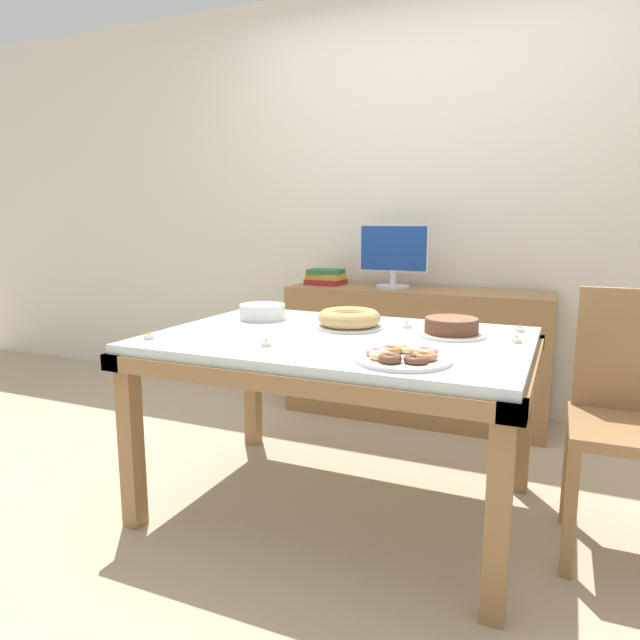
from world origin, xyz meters
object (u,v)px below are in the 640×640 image
at_px(tealight_right_edge, 407,325).
at_px(plate_stack, 262,312).
at_px(chair, 634,410).
at_px(cake_chocolate_round, 451,328).
at_px(pastry_platter, 403,357).
at_px(cake_golden_bundt, 349,319).
at_px(tealight_centre, 266,343).
at_px(tealight_left_edge, 520,329).
at_px(computer_monitor, 393,256).
at_px(book_stack, 326,277).
at_px(tealight_near_front, 149,337).
at_px(tealight_near_cakes, 516,340).

bearing_deg(tealight_right_edge, plate_stack, -174.67).
xyz_separation_m(chair, cake_chocolate_round, (-0.65, 0.03, 0.24)).
height_order(chair, plate_stack, chair).
bearing_deg(pastry_platter, plate_stack, 147.28).
xyz_separation_m(cake_chocolate_round, tealight_right_edge, (-0.21, 0.10, -0.02)).
distance_m(chair, cake_golden_bundt, 1.11).
distance_m(plate_stack, tealight_right_edge, 0.67).
xyz_separation_m(plate_stack, tealight_centre, (0.29, -0.50, -0.02)).
xyz_separation_m(tealight_left_edge, tealight_right_edge, (-0.45, -0.10, 0.00)).
height_order(computer_monitor, book_stack, computer_monitor).
relative_size(plate_stack, tealight_centre, 5.25).
height_order(cake_chocolate_round, pastry_platter, cake_chocolate_round).
bearing_deg(tealight_centre, chair, 19.08).
bearing_deg(pastry_platter, computer_monitor, 107.63).
bearing_deg(book_stack, computer_monitor, -0.18).
bearing_deg(computer_monitor, book_stack, 179.82).
distance_m(cake_chocolate_round, tealight_right_edge, 0.23).
bearing_deg(cake_golden_bundt, pastry_platter, -52.29).
bearing_deg(tealight_left_edge, plate_stack, -171.90).
height_order(plate_stack, tealight_left_edge, plate_stack).
xyz_separation_m(cake_golden_bundt, tealight_near_front, (-0.62, -0.52, -0.03)).
xyz_separation_m(cake_golden_bundt, tealight_near_cakes, (0.67, -0.02, -0.03)).
distance_m(chair, computer_monitor, 1.69).
bearing_deg(chair, tealight_left_edge, 150.86).
bearing_deg(pastry_platter, chair, 32.08).
bearing_deg(tealight_left_edge, tealight_near_cakes, -88.42).
bearing_deg(cake_chocolate_round, chair, -2.81).
xyz_separation_m(tealight_left_edge, tealight_near_front, (-1.29, -0.73, 0.00)).
height_order(book_stack, pastry_platter, book_stack).
bearing_deg(tealight_right_edge, cake_golden_bundt, -152.90).
height_order(cake_golden_bundt, pastry_platter, cake_golden_bundt).
height_order(tealight_near_front, tealight_centre, same).
relative_size(tealight_near_front, tealight_centre, 1.00).
relative_size(plate_stack, tealight_near_front, 5.25).
bearing_deg(plate_stack, pastry_platter, -32.72).
bearing_deg(cake_golden_bundt, book_stack, 117.75).
relative_size(cake_chocolate_round, tealight_right_edge, 6.68).
bearing_deg(tealight_near_front, chair, 16.28).
relative_size(tealight_left_edge, tealight_right_edge, 1.00).
xyz_separation_m(plate_stack, tealight_near_front, (-0.18, -0.57, -0.02)).
bearing_deg(book_stack, plate_stack, -83.31).
xyz_separation_m(cake_chocolate_round, tealight_near_front, (-1.05, -0.53, -0.02)).
height_order(chair, tealight_left_edge, chair).
xyz_separation_m(chair, cake_golden_bundt, (-1.08, 0.02, 0.25)).
height_order(computer_monitor, pastry_platter, computer_monitor).
distance_m(pastry_platter, plate_stack, 0.96).
bearing_deg(tealight_right_edge, cake_chocolate_round, -26.02).
bearing_deg(plate_stack, computer_monitor, 72.76).
bearing_deg(pastry_platter, cake_golden_bundt, 127.71).
bearing_deg(tealight_near_cakes, plate_stack, 176.49).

